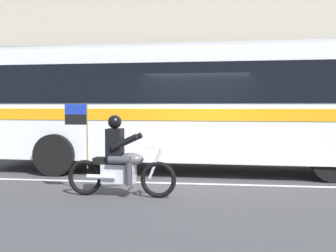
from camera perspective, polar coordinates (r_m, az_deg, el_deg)
name	(u,v)px	position (r m, az deg, el deg)	size (l,w,h in m)	color
ground_plane	(195,179)	(10.03, 3.72, -7.22)	(60.00, 60.00, 0.00)	#3D3D3F
sidewalk_curb	(205,152)	(15.06, 5.03, -3.54)	(28.00, 3.80, 0.15)	#B7B2A8
lane_center_stripe	(193,184)	(9.44, 3.47, -7.83)	(26.60, 0.14, 0.01)	silver
office_building_facade	(208,24)	(17.56, 5.45, 13.64)	(28.00, 0.89, 10.06)	#B2A893
transit_bus	(199,100)	(11.07, 4.29, 3.53)	(11.43, 2.99, 3.22)	white
motorcycle_with_rider	(120,162)	(8.11, -6.58, -4.87)	(2.20, 0.64, 1.78)	black
fire_hydrant	(273,142)	(14.26, 14.13, -2.19)	(0.22, 0.30, 0.75)	#4C8C3F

